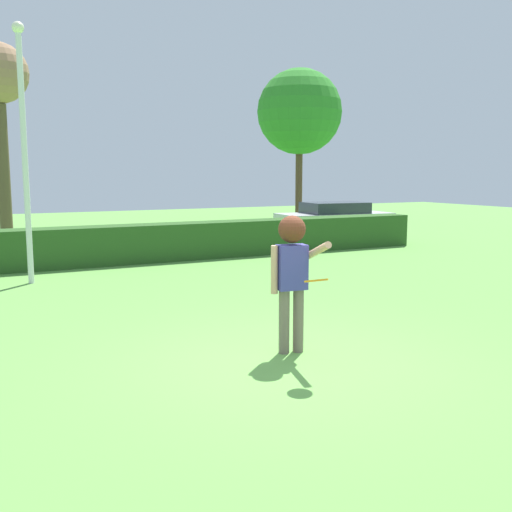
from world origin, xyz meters
name	(u,v)px	position (x,y,z in m)	size (l,w,h in m)	color
ground_plane	(290,363)	(0.00, 0.00, 0.00)	(60.00, 60.00, 0.00)	#5D9942
person	(292,265)	(0.23, 0.36, 1.16)	(0.56, 0.80, 1.80)	#706156
frisbee	(316,280)	(0.05, -0.49, 1.11)	(0.28, 0.28, 0.08)	orange
lamppost	(24,141)	(-2.17, 7.14, 2.98)	(0.24, 0.24, 5.34)	silver
hedge_row	(111,245)	(0.00, 9.04, 0.49)	(18.87, 0.90, 0.98)	#2A521F
parked_car_silver	(335,217)	(8.99, 12.02, 0.69)	(4.34, 2.12, 1.25)	#B7B7BC
birch_tree	(300,112)	(10.77, 17.49, 5.04)	(3.84, 3.84, 6.99)	brown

